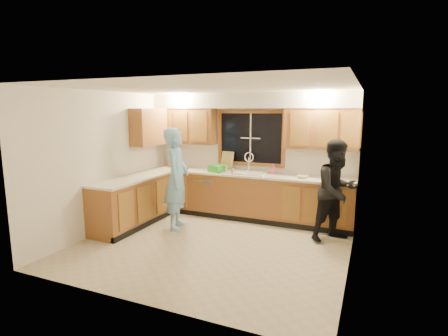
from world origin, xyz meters
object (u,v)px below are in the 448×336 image
(sink, at_px, (246,176))
(dishwasher, at_px, (207,194))
(woman, at_px, (337,191))
(soap_bottle, at_px, (273,169))
(knife_block, at_px, (171,163))
(man, at_px, (177,179))
(bowl, at_px, (303,177))
(dish_crate, at_px, (218,168))
(stove, at_px, (113,209))

(sink, bearing_deg, dishwasher, -179.01)
(sink, xyz_separation_m, woman, (1.81, -0.58, -0.02))
(soap_bottle, bearing_deg, knife_block, -176.66)
(sink, relative_size, man, 0.46)
(bowl, bearing_deg, soap_bottle, 159.87)
(knife_block, distance_m, soap_bottle, 2.27)
(woman, height_order, soap_bottle, woman)
(woman, xyz_separation_m, soap_bottle, (-1.29, 0.75, 0.17))
(woman, bearing_deg, sink, 116.29)
(woman, height_order, dish_crate, woman)
(dish_crate, bearing_deg, bowl, 1.04)
(man, relative_size, soap_bottle, 9.59)
(woman, bearing_deg, dish_crate, 122.47)
(sink, relative_size, bowl, 4.33)
(woman, relative_size, soap_bottle, 8.77)
(sink, bearing_deg, knife_block, 178.83)
(knife_block, relative_size, bowl, 0.99)
(sink, bearing_deg, soap_bottle, 17.91)
(man, height_order, woman, man)
(sink, bearing_deg, dish_crate, -170.75)
(dish_crate, xyz_separation_m, soap_bottle, (1.09, 0.26, 0.03))
(dishwasher, relative_size, man, 0.44)
(stove, bearing_deg, dish_crate, 54.60)
(stove, relative_size, knife_block, 4.56)
(sink, distance_m, soap_bottle, 0.57)
(dish_crate, distance_m, soap_bottle, 1.12)
(dishwasher, distance_m, soap_bottle, 1.51)
(woman, relative_size, dish_crate, 5.53)
(dishwasher, distance_m, stove, 2.04)
(soap_bottle, bearing_deg, woman, -30.03)
(dishwasher, height_order, woman, woman)
(woman, distance_m, dish_crate, 2.44)
(sink, relative_size, woman, 0.51)
(knife_block, xyz_separation_m, dish_crate, (1.18, -0.13, -0.03))
(dishwasher, distance_m, dish_crate, 0.65)
(dish_crate, bearing_deg, soap_bottle, 13.46)
(soap_bottle, xyz_separation_m, bowl, (0.63, -0.23, -0.07))
(dish_crate, height_order, soap_bottle, soap_bottle)
(stove, relative_size, bowl, 4.54)
(dishwasher, bearing_deg, man, -95.08)
(sink, height_order, dish_crate, sink)
(man, height_order, dish_crate, man)
(dish_crate, bearing_deg, stove, -125.40)
(dishwasher, relative_size, woman, 0.48)
(soap_bottle, distance_m, bowl, 0.67)
(stove, height_order, dish_crate, dish_crate)
(man, bearing_deg, sink, -58.68)
(man, xyz_separation_m, soap_bottle, (1.47, 1.25, 0.09))
(dish_crate, bearing_deg, dishwasher, 164.47)
(sink, bearing_deg, stove, -134.61)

